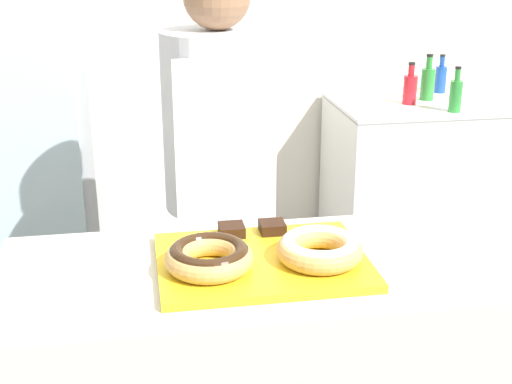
{
  "coord_description": "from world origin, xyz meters",
  "views": [
    {
      "loc": [
        -0.32,
        -1.75,
        1.75
      ],
      "look_at": [
        0.0,
        0.1,
        1.07
      ],
      "focal_mm": 50.0,
      "sensor_mm": 36.0,
      "label": 1
    }
  ],
  "objects_px": {
    "brownie_back_right": "(272,227)",
    "bottle_blue": "(441,78)",
    "beverage_fridge": "(26,124)",
    "bottle_red": "(410,88)",
    "donut_light_glaze": "(320,248)",
    "bottle_green_b": "(428,82)",
    "brownie_back_left": "(232,230)",
    "baker_person": "(220,186)",
    "donut_chocolate_glaze": "(209,256)",
    "serving_tray": "(262,262)",
    "bottle_green": "(456,94)",
    "chest_freezer": "(416,183)"
  },
  "relations": [
    {
      "from": "brownie_back_right",
      "to": "bottle_blue",
      "type": "bearing_deg",
      "value": 53.86
    },
    {
      "from": "beverage_fridge",
      "to": "bottle_red",
      "type": "distance_m",
      "value": 1.94
    },
    {
      "from": "donut_light_glaze",
      "to": "bottle_green_b",
      "type": "xyz_separation_m",
      "value": [
        1.07,
        1.83,
        0.05
      ]
    },
    {
      "from": "brownie_back_left",
      "to": "baker_person",
      "type": "xyz_separation_m",
      "value": [
        0.02,
        0.46,
        -0.03
      ]
    },
    {
      "from": "baker_person",
      "to": "bottle_blue",
      "type": "height_order",
      "value": "baker_person"
    },
    {
      "from": "brownie_back_right",
      "to": "baker_person",
      "type": "distance_m",
      "value": 0.48
    },
    {
      "from": "donut_light_glaze",
      "to": "brownie_back_left",
      "type": "distance_m",
      "value": 0.3
    },
    {
      "from": "brownie_back_left",
      "to": "bottle_green_b",
      "type": "xyz_separation_m",
      "value": [
        1.28,
        1.62,
        0.08
      ]
    },
    {
      "from": "brownie_back_right",
      "to": "baker_person",
      "type": "relative_size",
      "value": 0.04
    },
    {
      "from": "donut_chocolate_glaze",
      "to": "brownie_back_left",
      "type": "height_order",
      "value": "donut_chocolate_glaze"
    },
    {
      "from": "baker_person",
      "to": "bottle_green_b",
      "type": "xyz_separation_m",
      "value": [
        1.25,
        1.15,
        0.1
      ]
    },
    {
      "from": "donut_chocolate_glaze",
      "to": "brownie_back_left",
      "type": "relative_size",
      "value": 3.19
    },
    {
      "from": "bottle_blue",
      "to": "bottle_green_b",
      "type": "height_order",
      "value": "bottle_green_b"
    },
    {
      "from": "brownie_back_left",
      "to": "brownie_back_right",
      "type": "distance_m",
      "value": 0.12
    },
    {
      "from": "donut_light_glaze",
      "to": "bottle_green_b",
      "type": "relative_size",
      "value": 0.97
    },
    {
      "from": "bottle_green_b",
      "to": "donut_light_glaze",
      "type": "bearing_deg",
      "value": -120.19
    },
    {
      "from": "baker_person",
      "to": "donut_chocolate_glaze",
      "type": "bearing_deg",
      "value": -99.5
    },
    {
      "from": "donut_chocolate_glaze",
      "to": "beverage_fridge",
      "type": "distance_m",
      "value": 1.91
    },
    {
      "from": "serving_tray",
      "to": "brownie_back_left",
      "type": "height_order",
      "value": "brownie_back_left"
    },
    {
      "from": "brownie_back_right",
      "to": "bottle_green",
      "type": "relative_size",
      "value": 0.33
    },
    {
      "from": "serving_tray",
      "to": "baker_person",
      "type": "distance_m",
      "value": 0.63
    },
    {
      "from": "donut_chocolate_glaze",
      "to": "bottle_green_b",
      "type": "bearing_deg",
      "value": 53.28
    },
    {
      "from": "chest_freezer",
      "to": "brownie_back_left",
      "type": "bearing_deg",
      "value": -128.25
    },
    {
      "from": "bottle_green",
      "to": "brownie_back_left",
      "type": "bearing_deg",
      "value": -134.34
    },
    {
      "from": "donut_chocolate_glaze",
      "to": "chest_freezer",
      "type": "xyz_separation_m",
      "value": [
        1.33,
        1.78,
        -0.49
      ]
    },
    {
      "from": "bottle_green_b",
      "to": "serving_tray",
      "type": "bearing_deg",
      "value": -124.23
    },
    {
      "from": "serving_tray",
      "to": "bottle_blue",
      "type": "height_order",
      "value": "bottle_blue"
    },
    {
      "from": "beverage_fridge",
      "to": "bottle_green",
      "type": "height_order",
      "value": "beverage_fridge"
    },
    {
      "from": "donut_light_glaze",
      "to": "bottle_red",
      "type": "bearing_deg",
      "value": 61.87
    },
    {
      "from": "serving_tray",
      "to": "beverage_fridge",
      "type": "distance_m",
      "value": 1.93
    },
    {
      "from": "bottle_green_b",
      "to": "chest_freezer",
      "type": "bearing_deg",
      "value": -129.19
    },
    {
      "from": "bottle_blue",
      "to": "donut_light_glaze",
      "type": "bearing_deg",
      "value": -121.27
    },
    {
      "from": "donut_chocolate_glaze",
      "to": "bottle_blue",
      "type": "distance_m",
      "value": 2.5
    },
    {
      "from": "donut_light_glaze",
      "to": "beverage_fridge",
      "type": "distance_m",
      "value": 2.04
    },
    {
      "from": "donut_chocolate_glaze",
      "to": "brownie_back_left",
      "type": "xyz_separation_m",
      "value": [
        0.09,
        0.21,
        -0.02
      ]
    },
    {
      "from": "serving_tray",
      "to": "donut_chocolate_glaze",
      "type": "relative_size",
      "value": 2.43
    },
    {
      "from": "beverage_fridge",
      "to": "baker_person",
      "type": "bearing_deg",
      "value": -53.63
    },
    {
      "from": "beverage_fridge",
      "to": "bottle_blue",
      "type": "distance_m",
      "value": 2.22
    },
    {
      "from": "baker_person",
      "to": "bottle_green",
      "type": "bearing_deg",
      "value": 34.23
    },
    {
      "from": "serving_tray",
      "to": "bottle_green_b",
      "type": "bearing_deg",
      "value": 55.77
    },
    {
      "from": "donut_light_glaze",
      "to": "bottle_green_b",
      "type": "bearing_deg",
      "value": 59.81
    },
    {
      "from": "beverage_fridge",
      "to": "chest_freezer",
      "type": "xyz_separation_m",
      "value": [
        2.02,
        0.01,
        -0.43
      ]
    },
    {
      "from": "chest_freezer",
      "to": "bottle_green_b",
      "type": "distance_m",
      "value": 0.55
    },
    {
      "from": "donut_light_glaze",
      "to": "brownie_back_right",
      "type": "xyz_separation_m",
      "value": [
        -0.09,
        0.21,
        -0.02
      ]
    },
    {
      "from": "brownie_back_left",
      "to": "bottle_blue",
      "type": "xyz_separation_m",
      "value": [
        1.42,
        1.78,
        0.06
      ]
    },
    {
      "from": "bottle_green",
      "to": "beverage_fridge",
      "type": "bearing_deg",
      "value": 173.85
    },
    {
      "from": "brownie_back_right",
      "to": "bottle_red",
      "type": "distance_m",
      "value": 1.85
    },
    {
      "from": "chest_freezer",
      "to": "beverage_fridge",
      "type": "bearing_deg",
      "value": -179.81
    },
    {
      "from": "baker_person",
      "to": "bottle_red",
      "type": "xyz_separation_m",
      "value": [
        1.13,
        1.08,
        0.09
      ]
    },
    {
      "from": "serving_tray",
      "to": "donut_light_glaze",
      "type": "xyz_separation_m",
      "value": [
        0.15,
        -0.04,
        0.05
      ]
    }
  ]
}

